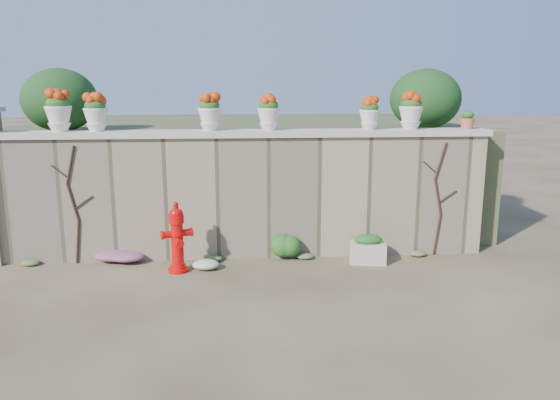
{
  "coord_description": "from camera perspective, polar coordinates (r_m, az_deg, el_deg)",
  "views": [
    {
      "loc": [
        -0.05,
        -7.02,
        2.86
      ],
      "look_at": [
        0.58,
        1.4,
        1.03
      ],
      "focal_mm": 35.0,
      "sensor_mm": 36.0,
      "label": 1
    }
  ],
  "objects": [
    {
      "name": "urn_pot_0",
      "position": [
        9.27,
        -22.15,
        8.6
      ],
      "size": [
        0.41,
        0.41,
        0.64
      ],
      "color": "silver",
      "rests_on": "wall_cap"
    },
    {
      "name": "white_flowers",
      "position": [
        8.64,
        -7.43,
        -6.54
      ],
      "size": [
        0.52,
        0.42,
        0.19
      ],
      "primitive_type": "ellipsoid",
      "color": "white",
      "rests_on": "ground"
    },
    {
      "name": "planter_box",
      "position": [
        8.93,
        9.16,
        -5.13
      ],
      "size": [
        0.62,
        0.42,
        0.48
      ],
      "rotation": [
        0.0,
        0.0,
        -0.17
      ],
      "color": "beige",
      "rests_on": "ground"
    },
    {
      "name": "wall_cap",
      "position": [
        8.86,
        -3.95,
        6.96
      ],
      "size": [
        8.1,
        0.52,
        0.1
      ],
      "primitive_type": "cube",
      "color": "beige",
      "rests_on": "stone_wall"
    },
    {
      "name": "stone_wall",
      "position": [
        9.02,
        -3.86,
        0.3
      ],
      "size": [
        8.0,
        0.4,
        2.0
      ],
      "primitive_type": "cube",
      "color": "gray",
      "rests_on": "ground"
    },
    {
      "name": "back_shrub_left",
      "position": [
        10.51,
        -22.04,
        9.67
      ],
      "size": [
        1.3,
        1.3,
        1.1
      ],
      "primitive_type": "ellipsoid",
      "color": "#143814",
      "rests_on": "raised_fill"
    },
    {
      "name": "back_shrub_right",
      "position": [
        10.61,
        14.95,
        10.15
      ],
      "size": [
        1.3,
        1.3,
        1.1
      ],
      "primitive_type": "ellipsoid",
      "color": "#143814",
      "rests_on": "raised_fill"
    },
    {
      "name": "vine_left",
      "position": [
        9.19,
        -20.75,
        -0.32
      ],
      "size": [
        0.6,
        0.04,
        1.91
      ],
      "color": "black",
      "rests_on": "ground"
    },
    {
      "name": "urn_pot_1",
      "position": [
        9.12,
        -18.7,
        8.63
      ],
      "size": [
        0.37,
        0.37,
        0.59
      ],
      "color": "silver",
      "rests_on": "wall_cap"
    },
    {
      "name": "urn_pot_5",
      "position": [
        9.27,
        13.52,
        9.05
      ],
      "size": [
        0.39,
        0.39,
        0.61
      ],
      "color": "silver",
      "rests_on": "wall_cap"
    },
    {
      "name": "urn_pot_2",
      "position": [
        8.85,
        -7.36,
        9.06
      ],
      "size": [
        0.37,
        0.37,
        0.58
      ],
      "color": "silver",
      "rests_on": "wall_cap"
    },
    {
      "name": "raised_fill",
      "position": [
        12.17,
        -3.99,
        3.41
      ],
      "size": [
        9.0,
        6.0,
        2.0
      ],
      "primitive_type": "cube",
      "color": "#384C23",
      "rests_on": "ground"
    },
    {
      "name": "ground",
      "position": [
        7.59,
        -3.62,
        -9.95
      ],
      "size": [
        80.0,
        80.0,
        0.0
      ],
      "primitive_type": "plane",
      "color": "#493A24",
      "rests_on": "ground"
    },
    {
      "name": "magenta_clump",
      "position": [
        9.19,
        -15.78,
        -5.56
      ],
      "size": [
        0.94,
        0.63,
        0.25
      ],
      "primitive_type": "ellipsoid",
      "color": "#BB25A1",
      "rests_on": "ground"
    },
    {
      "name": "urn_pot_4",
      "position": [
        9.09,
        9.33,
        8.89
      ],
      "size": [
        0.33,
        0.33,
        0.52
      ],
      "color": "silver",
      "rests_on": "wall_cap"
    },
    {
      "name": "urn_pot_3",
      "position": [
        8.85,
        -1.19,
        9.13
      ],
      "size": [
        0.36,
        0.36,
        0.57
      ],
      "color": "silver",
      "rests_on": "wall_cap"
    },
    {
      "name": "terracotta_pot",
      "position": [
        9.62,
        18.99,
        7.83
      ],
      "size": [
        0.24,
        0.24,
        0.29
      ],
      "color": "#BE613A",
      "rests_on": "wall_cap"
    },
    {
      "name": "vine_right",
      "position": [
        9.4,
        16.24,
        0.26
      ],
      "size": [
        0.6,
        0.04,
        1.91
      ],
      "color": "black",
      "rests_on": "ground"
    },
    {
      "name": "fire_hydrant",
      "position": [
        8.46,
        -10.71,
        -3.84
      ],
      "size": [
        0.47,
        0.34,
        1.09
      ],
      "rotation": [
        0.0,
        0.0,
        0.36
      ],
      "color": "red",
      "rests_on": "ground"
    },
    {
      "name": "green_shrub",
      "position": [
        8.99,
        0.33,
        -4.59
      ],
      "size": [
        0.55,
        0.49,
        0.52
      ],
      "primitive_type": "ellipsoid",
      "color": "#1E5119",
      "rests_on": "ground"
    }
  ]
}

